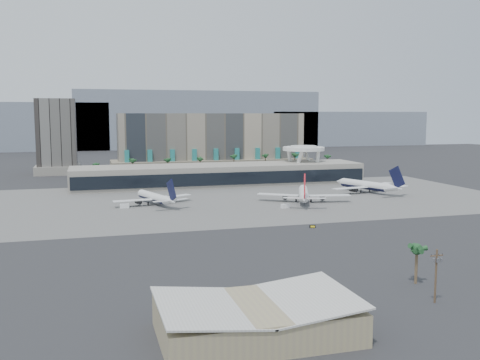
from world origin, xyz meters
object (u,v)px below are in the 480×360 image
object	(u,v)px
utility_pole	(436,271)
airliner_centre	(304,194)
service_vehicle_b	(285,206)
taxiway_sign	(313,227)
airliner_left	(155,197)
airliner_right	(367,185)
service_vehicle_a	(124,206)

from	to	relation	value
utility_pole	airliner_centre	distance (m)	136.56
service_vehicle_b	taxiway_sign	bearing A→B (deg)	-108.44
utility_pole	taxiway_sign	size ratio (longest dim) A/B	5.47
utility_pole	airliner_left	bearing A→B (deg)	106.60
airliner_centre	airliner_right	world-z (taller)	airliner_right
airliner_left	airliner_right	bearing A→B (deg)	-14.26
utility_pole	service_vehicle_b	distance (m)	121.97
utility_pole	service_vehicle_a	size ratio (longest dim) A/B	3.01
airliner_right	airliner_centre	bearing A→B (deg)	-176.17
airliner_left	service_vehicle_b	bearing A→B (deg)	-42.88
airliner_left	service_vehicle_a	world-z (taller)	airliner_left
airliner_right	service_vehicle_a	distance (m)	127.59
utility_pole	service_vehicle_a	xyz separation A→B (m)	(-57.59, 140.74, -6.17)
service_vehicle_b	taxiway_sign	xyz separation A→B (m)	(-5.14, -41.59, -0.43)
utility_pole	taxiway_sign	distance (m)	80.22
airliner_centre	taxiway_sign	distance (m)	57.87
service_vehicle_a	taxiway_sign	xyz separation A→B (m)	(63.30, -61.00, -0.48)
service_vehicle_b	service_vehicle_a	bearing A→B (deg)	152.77
airliner_left	airliner_centre	distance (m)	69.44
service_vehicle_a	service_vehicle_b	xyz separation A→B (m)	(68.44, -19.41, -0.05)
airliner_right	taxiway_sign	world-z (taller)	airliner_right
utility_pole	airliner_left	size ratio (longest dim) A/B	0.31
utility_pole	airliner_right	bearing A→B (deg)	65.83
service_vehicle_a	service_vehicle_b	bearing A→B (deg)	-12.51
airliner_left	airliner_right	distance (m)	113.08
airliner_right	service_vehicle_b	bearing A→B (deg)	-171.07
taxiway_sign	service_vehicle_b	bearing A→B (deg)	102.14
service_vehicle_a	service_vehicle_b	world-z (taller)	service_vehicle_a
service_vehicle_a	service_vehicle_b	size ratio (longest dim) A/B	1.10
airliner_right	airliner_left	bearing A→B (deg)	163.68
utility_pole	airliner_left	xyz separation A→B (m)	(-43.53, 146.04, -3.67)
airliner_right	taxiway_sign	bearing A→B (deg)	-150.95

